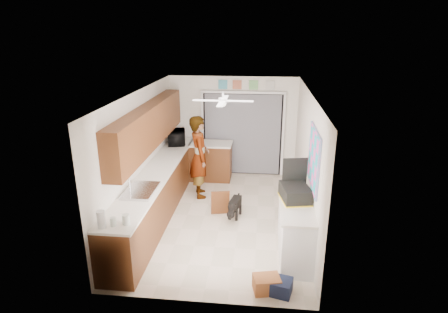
{
  "coord_description": "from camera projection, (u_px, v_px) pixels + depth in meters",
  "views": [
    {
      "loc": [
        0.76,
        -6.7,
        3.6
      ],
      "look_at": [
        0.0,
        0.4,
        1.15
      ],
      "focal_mm": 30.0,
      "sensor_mm": 36.0,
      "label": 1
    }
  ],
  "objects": [
    {
      "name": "jar_a",
      "position": [
        126.0,
        219.0,
        5.34
      ],
      "size": [
        0.14,
        0.14,
        0.15
      ],
      "primitive_type": "cylinder",
      "rotation": [
        0.0,
        0.0,
        0.35
      ],
      "color": "silver",
      "rests_on": "left_countertop"
    },
    {
      "name": "abstract_painting",
      "position": [
        314.0,
        159.0,
        5.91
      ],
      "size": [
        0.03,
        1.15,
        0.95
      ],
      "primitive_type": "cube",
      "color": "#E956B2",
      "rests_on": "wall_right"
    },
    {
      "name": "upper_cabinets",
      "position": [
        150.0,
        126.0,
        7.29
      ],
      "size": [
        0.32,
        4.0,
        0.8
      ],
      "primitive_type": "cube",
      "color": "#5B2E15",
      "rests_on": "wall_left"
    },
    {
      "name": "right_counter_top",
      "position": [
        296.0,
        205.0,
        5.98
      ],
      "size": [
        0.54,
        1.44,
        0.04
      ],
      "primitive_type": "cube",
      "color": "white",
      "rests_on": "right_counter_base"
    },
    {
      "name": "curtain_panel",
      "position": [
        242.0,
        135.0,
        9.46
      ],
      "size": [
        1.9,
        0.03,
        2.05
      ],
      "primitive_type": "cube",
      "color": "gray",
      "rests_on": "wall_back"
    },
    {
      "name": "left_base_cabinets",
      "position": [
        158.0,
        193.0,
        7.53
      ],
      "size": [
        0.6,
        4.8,
        0.9
      ],
      "primitive_type": "cube",
      "color": "#5B2E15",
      "rests_on": "floor"
    },
    {
      "name": "right_counter_base",
      "position": [
        295.0,
        231.0,
        6.13
      ],
      "size": [
        0.5,
        1.4,
        0.9
      ],
      "primitive_type": "cube",
      "color": "white",
      "rests_on": "floor"
    },
    {
      "name": "paper_towel_roll",
      "position": [
        101.0,
        219.0,
        5.23
      ],
      "size": [
        0.13,
        0.13,
        0.26
      ],
      "primitive_type": "cylinder",
      "rotation": [
        0.0,
        0.0,
        0.14
      ],
      "color": "white",
      "rests_on": "left_countertop"
    },
    {
      "name": "cabinet_door_panel",
      "position": [
        220.0,
        203.0,
        7.52
      ],
      "size": [
        0.39,
        0.21,
        0.55
      ],
      "primitive_type": "cube",
      "rotation": [
        0.21,
        0.0,
        0.21
      ],
      "color": "#5B2E15",
      "rests_on": "floor"
    },
    {
      "name": "microwave",
      "position": [
        177.0,
        137.0,
        9.05
      ],
      "size": [
        0.53,
        0.68,
        0.33
      ],
      "primitive_type": "imported",
      "rotation": [
        0.0,
        0.0,
        1.8
      ],
      "color": "black",
      "rests_on": "left_countertop"
    },
    {
      "name": "route66_sign",
      "position": [
        195.0,
        84.0,
        9.22
      ],
      "size": [
        0.22,
        0.02,
        0.26
      ],
      "primitive_type": "cube",
      "color": "silver",
      "rests_on": "wall_back"
    },
    {
      "name": "navy_crate",
      "position": [
        279.0,
        286.0,
        5.34
      ],
      "size": [
        0.42,
        0.37,
        0.22
      ],
      "primitive_type": "cube",
      "rotation": [
        0.0,
        0.0,
        -0.25
      ],
      "color": "#161D37",
      "rests_on": "floor"
    },
    {
      "name": "left_countertop",
      "position": [
        157.0,
        172.0,
        7.38
      ],
      "size": [
        0.62,
        4.8,
        0.04
      ],
      "primitive_type": "cube",
      "color": "white",
      "rests_on": "left_base_cabinets"
    },
    {
      "name": "suitcase",
      "position": [
        295.0,
        193.0,
        6.09
      ],
      "size": [
        0.53,
        0.64,
        0.24
      ],
      "primitive_type": "cube",
      "rotation": [
        0.0,
        0.0,
        0.2
      ],
      "color": "black",
      "rests_on": "right_counter_top"
    },
    {
      "name": "header_frame_1",
      "position": [
        223.0,
        85.0,
        9.15
      ],
      "size": [
        0.22,
        0.02,
        0.22
      ],
      "primitive_type": "cube",
      "color": "#45A0B8",
      "rests_on": "wall_back"
    },
    {
      "name": "door_trim_head",
      "position": [
        243.0,
        92.0,
        9.13
      ],
      "size": [
        2.1,
        0.04,
        0.06
      ],
      "primitive_type": "cube",
      "color": "white",
      "rests_on": "wall_back"
    },
    {
      "name": "suitcase_lid",
      "position": [
        295.0,
        172.0,
        6.28
      ],
      "size": [
        0.42,
        0.11,
        0.5
      ],
      "primitive_type": "cube",
      "rotation": [
        0.0,
        0.0,
        0.2
      ],
      "color": "black",
      "rests_on": "suitcase"
    },
    {
      "name": "door_trim_right",
      "position": [
        283.0,
        136.0,
        9.37
      ],
      "size": [
        0.06,
        0.04,
        2.1
      ],
      "primitive_type": "cube",
      "color": "white",
      "rests_on": "wall_back"
    },
    {
      "name": "wall_left",
      "position": [
        140.0,
        155.0,
        7.3
      ],
      "size": [
        0.0,
        5.0,
        5.0
      ],
      "primitive_type": "plane",
      "rotation": [
        1.57,
        0.0,
        1.57
      ],
      "color": "white",
      "rests_on": "ground"
    },
    {
      "name": "header_frame_2",
      "position": [
        237.0,
        85.0,
        9.11
      ],
      "size": [
        0.22,
        0.02,
        0.22
      ],
      "primitive_type": "cube",
      "color": "#BA6446",
      "rests_on": "wall_back"
    },
    {
      "name": "floor",
      "position": [
        222.0,
        217.0,
        7.55
      ],
      "size": [
        5.0,
        5.0,
        0.0
      ],
      "primitive_type": "plane",
      "color": "beige",
      "rests_on": "ground"
    },
    {
      "name": "door_trim_left",
      "position": [
        203.0,
        134.0,
        9.58
      ],
      "size": [
        0.06,
        0.04,
        2.1
      ],
      "primitive_type": "cube",
      "color": "white",
      "rests_on": "wall_back"
    },
    {
      "name": "faucet",
      "position": [
        130.0,
        185.0,
        6.41
      ],
      "size": [
        0.03,
        0.03,
        0.22
      ],
      "primitive_type": "cylinder",
      "color": "silver",
      "rests_on": "left_countertop"
    },
    {
      "name": "peninsula_base",
      "position": [
        211.0,
        162.0,
        9.33
      ],
      "size": [
        1.0,
        0.6,
        0.9
      ],
      "primitive_type": "cube",
      "color": "#5B2E15",
      "rests_on": "floor"
    },
    {
      "name": "back_opening_recess",
      "position": [
        242.0,
        134.0,
        9.5
      ],
      "size": [
        2.0,
        0.06,
        2.1
      ],
      "primitive_type": "cube",
      "color": "black",
      "rests_on": "wall_back"
    },
    {
      "name": "dog",
      "position": [
        235.0,
        207.0,
        7.48
      ],
      "size": [
        0.35,
        0.6,
        0.44
      ],
      "primitive_type": "cube",
      "rotation": [
        0.0,
        0.0,
        -0.2
      ],
      "color": "black",
      "rests_on": "floor"
    },
    {
      "name": "wall_right",
      "position": [
        307.0,
        161.0,
        6.98
      ],
      "size": [
        0.0,
        5.0,
        5.0
      ],
      "primitive_type": "plane",
      "rotation": [
        1.57,
        0.0,
        -1.57
      ],
      "color": "white",
      "rests_on": "ground"
    },
    {
      "name": "header_frame_4",
      "position": [
        270.0,
        85.0,
        9.03
      ],
      "size": [
        0.22,
        0.02,
        0.22
      ],
      "primitive_type": "cube",
      "color": "beige",
      "rests_on": "wall_back"
    },
    {
      "name": "ceiling_fan",
      "position": [
        223.0,
        101.0,
        6.98
      ],
      "size": [
        1.14,
        1.14,
        0.24
      ],
      "primitive_type": "cube",
      "color": "white",
      "rests_on": "ceiling"
    },
    {
      "name": "cardboard_box",
      "position": [
        267.0,
        284.0,
        5.38
      ],
      "size": [
        0.43,
        0.36,
        0.24
      ],
      "primitive_type": "cube",
      "rotation": [
        0.0,
        0.0,
        0.22
      ],
      "color": "#9E5331",
      "rests_on": "floor"
    },
    {
      "name": "wall_back",
      "position": [
        233.0,
        126.0,
        9.49
      ],
      "size": [
        3.2,
        0.0,
        3.2
      ],
      "primitive_type": "plane",
      "rotation": [
        1.57,
        0.0,
        0.0
      ],
      "color": "white",
      "rests_on": "ground"
    },
    {
      "name": "peninsula_top",
      "position": [
        211.0,
        144.0,
        9.18
      ],
      "size": [
        1.04,
        0.64,
        0.04
      ],
      "primitive_type": "cube",
      "color": "white",
      "rests_on": "peninsula_base"
    },
    {
      "name": "wall_front",
      "position": [
        200.0,
        222.0,
        4.79
      ],
      "size": [
        3.2,
        0.0,
        3.2
      ],
      "primitive_type": "plane",
      "rotation": [
        -1.57,
        0.0,
        0.0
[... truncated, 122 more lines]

